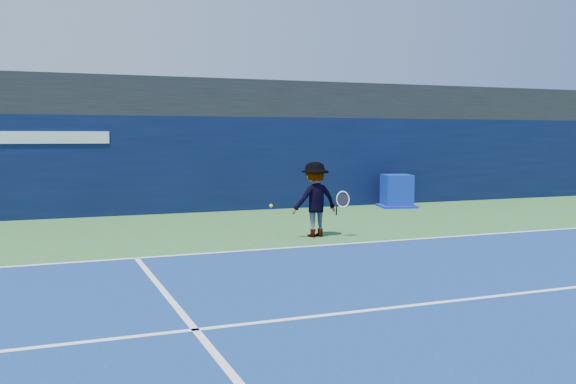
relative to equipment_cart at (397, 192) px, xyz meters
name	(u,v)px	position (x,y,z in m)	size (l,w,h in m)	color
ground	(442,269)	(-4.50, -9.07, -0.50)	(80.00, 80.00, 0.00)	#32692F
baseline	(363,243)	(-4.50, -6.07, -0.49)	(24.00, 0.10, 0.01)	white
service_line	(519,294)	(-4.50, -11.07, -0.49)	(24.00, 0.10, 0.01)	white
stadium_band	(247,101)	(-4.50, 2.43, 3.10)	(36.00, 3.00, 1.20)	black
back_wall_assembly	(256,163)	(-4.51, 1.43, 1.00)	(36.00, 1.03, 3.00)	#091234
equipment_cart	(397,192)	(0.00, 0.00, 0.00)	(1.37, 1.37, 1.10)	#0B25A4
tennis_player	(315,199)	(-5.14, -4.82, 0.39)	(1.36, 0.78, 1.78)	silver
tennis_ball	(271,206)	(-6.02, -4.20, 0.21)	(0.08, 0.08, 0.08)	#C6EA1A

